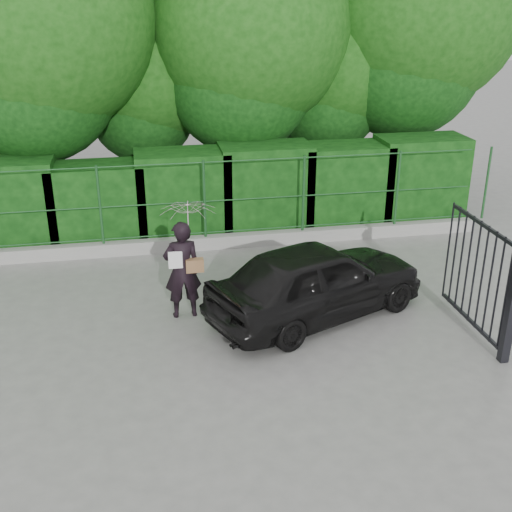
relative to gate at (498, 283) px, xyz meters
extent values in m
plane|color=gray|center=(-4.60, 0.72, -1.19)|extent=(80.00, 80.00, 0.00)
cube|color=#9E9E99|center=(-4.60, 5.22, -1.04)|extent=(14.00, 0.25, 0.30)
cylinder|color=#1C4D22|center=(-6.50, 5.22, 0.01)|extent=(0.06, 0.06, 1.80)
cylinder|color=#1C4D22|center=(-4.20, 5.22, 0.01)|extent=(0.06, 0.06, 1.80)
cylinder|color=#1C4D22|center=(-1.90, 5.22, 0.01)|extent=(0.06, 0.06, 1.80)
cylinder|color=#1C4D22|center=(0.40, 5.22, 0.01)|extent=(0.06, 0.06, 1.80)
cylinder|color=#1C4D22|center=(2.70, 5.22, 0.01)|extent=(0.06, 0.06, 1.80)
cylinder|color=#1C4D22|center=(-4.60, 5.22, -0.79)|extent=(13.60, 0.03, 0.03)
cylinder|color=#1C4D22|center=(-4.60, 5.22, -0.04)|extent=(13.60, 0.03, 0.03)
cylinder|color=#1C4D22|center=(-4.60, 5.22, 0.86)|extent=(13.60, 0.03, 0.03)
cube|color=black|center=(-8.60, 6.22, -0.16)|extent=(2.20, 1.20, 2.05)
cube|color=black|center=(-6.60, 6.22, -0.26)|extent=(2.20, 1.20, 1.86)
cube|color=black|center=(-4.60, 6.22, -0.15)|extent=(2.20, 1.20, 2.08)
cube|color=black|center=(-2.60, 6.22, -0.11)|extent=(2.20, 1.20, 2.15)
cube|color=black|center=(-0.60, 6.22, -0.16)|extent=(2.20, 1.20, 2.06)
cube|color=black|center=(1.40, 6.22, -0.10)|extent=(2.20, 1.20, 2.17)
cylinder|color=black|center=(-7.60, 7.92, 1.06)|extent=(0.36, 0.36, 4.50)
sphere|color=#14470F|center=(-7.60, 7.92, 3.76)|extent=(5.40, 5.40, 5.40)
cylinder|color=black|center=(-5.10, 9.22, 0.44)|extent=(0.36, 0.36, 3.25)
sphere|color=#14470F|center=(-5.10, 9.22, 2.39)|extent=(3.90, 3.90, 3.90)
cylinder|color=black|center=(-2.60, 8.22, 0.94)|extent=(0.36, 0.36, 4.25)
sphere|color=#14470F|center=(-2.60, 8.22, 3.49)|extent=(5.10, 5.10, 5.10)
cylinder|color=black|center=(-0.10, 8.92, 0.56)|extent=(0.36, 0.36, 3.50)
sphere|color=#14470F|center=(-0.10, 8.92, 2.66)|extent=(4.20, 4.20, 4.20)
cylinder|color=black|center=(1.90, 8.52, 1.19)|extent=(0.36, 0.36, 4.75)
sphere|color=#14470F|center=(1.90, 8.52, 4.04)|extent=(5.70, 5.70, 5.70)
cube|color=black|center=(0.00, 0.67, -1.04)|extent=(0.05, 2.00, 0.06)
cube|color=black|center=(0.00, 0.67, 0.76)|extent=(0.05, 2.00, 0.06)
cylinder|color=black|center=(0.00, -0.28, -0.14)|extent=(0.04, 0.04, 1.90)
cylinder|color=black|center=(0.00, -0.03, -0.14)|extent=(0.04, 0.04, 1.90)
cylinder|color=black|center=(0.00, 0.22, -0.14)|extent=(0.04, 0.04, 1.90)
cylinder|color=black|center=(0.00, 0.47, -0.14)|extent=(0.04, 0.04, 1.90)
cylinder|color=black|center=(0.00, 0.72, -0.14)|extent=(0.04, 0.04, 1.90)
cylinder|color=black|center=(0.00, 0.97, -0.14)|extent=(0.04, 0.04, 1.90)
cylinder|color=black|center=(0.00, 1.22, -0.14)|extent=(0.04, 0.04, 1.90)
cylinder|color=black|center=(0.00, 1.47, -0.14)|extent=(0.04, 0.04, 1.90)
cylinder|color=black|center=(0.00, 1.72, -0.14)|extent=(0.04, 0.04, 1.90)
imported|color=black|center=(-4.97, 2.06, -0.27)|extent=(0.70, 0.49, 1.84)
imported|color=silver|center=(-4.82, 2.11, 0.54)|extent=(0.98, 1.00, 0.90)
cube|color=brown|center=(-4.75, 1.98, -0.16)|extent=(0.32, 0.15, 0.24)
cube|color=white|center=(-5.09, 1.94, -0.01)|extent=(0.25, 0.02, 0.32)
imported|color=black|center=(-2.57, 1.62, -0.47)|extent=(4.52, 3.20, 1.43)
camera|label=1|loc=(-5.60, -8.53, 4.47)|focal=45.00mm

